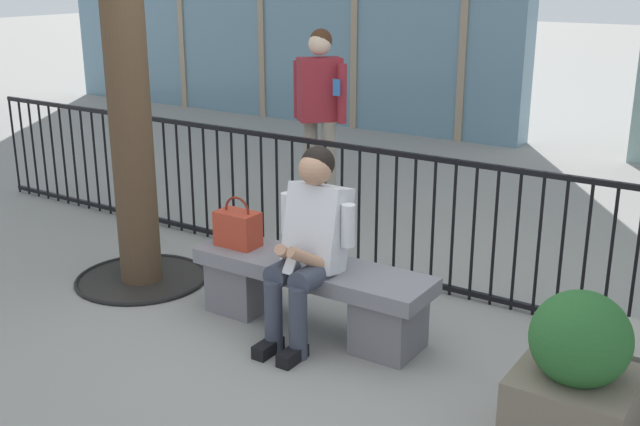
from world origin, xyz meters
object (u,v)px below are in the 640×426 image
(stone_bench, at_px, (311,289))
(planter, at_px, (575,386))
(bystander_at_railing, at_px, (320,109))
(handbag_on_bench, at_px, (238,228))
(seated_person_with_phone, at_px, (309,240))

(stone_bench, relative_size, planter, 1.88)
(stone_bench, xyz_separation_m, bystander_at_railing, (-1.26, 2.01, 0.73))
(bystander_at_railing, relative_size, planter, 2.01)
(stone_bench, bearing_deg, bystander_at_railing, 121.99)
(handbag_on_bench, relative_size, bystander_at_railing, 0.20)
(seated_person_with_phone, xyz_separation_m, bystander_at_railing, (-1.33, 2.14, 0.35))
(handbag_on_bench, bearing_deg, bystander_at_railing, 108.52)
(handbag_on_bench, xyz_separation_m, bystander_at_railing, (-0.68, 2.02, 0.43))
(stone_bench, height_order, bystander_at_railing, bystander_at_railing)
(handbag_on_bench, bearing_deg, planter, -11.70)
(stone_bench, distance_m, handbag_on_bench, 0.65)
(bystander_at_railing, height_order, planter, bystander_at_railing)
(bystander_at_railing, bearing_deg, seated_person_with_phone, -58.19)
(seated_person_with_phone, relative_size, planter, 1.43)
(stone_bench, xyz_separation_m, planter, (1.79, -0.50, 0.12))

